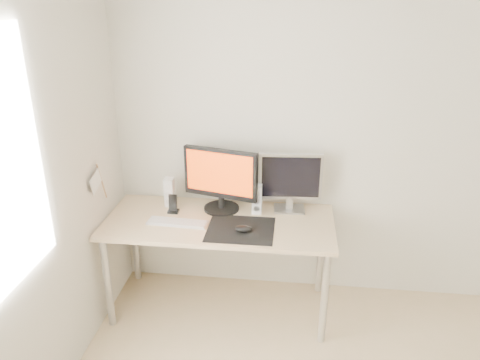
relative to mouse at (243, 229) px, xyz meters
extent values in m
plane|color=beige|center=(0.74, 0.52, 0.50)|extent=(3.50, 0.00, 3.50)
cube|color=black|center=(-0.02, 0.03, -0.02)|extent=(0.45, 0.40, 0.00)
ellipsoid|color=black|center=(0.00, 0.00, 0.00)|extent=(0.11, 0.07, 0.04)
cube|color=#D1B587|center=(-0.19, 0.15, -0.04)|extent=(1.60, 0.70, 0.03)
cylinder|color=silver|center=(-0.93, -0.14, -0.40)|extent=(0.05, 0.05, 0.70)
cylinder|color=silver|center=(0.55, -0.14, -0.40)|extent=(0.05, 0.05, 0.70)
cylinder|color=silver|center=(-0.93, 0.44, -0.40)|extent=(0.05, 0.05, 0.70)
cylinder|color=silver|center=(0.55, 0.44, -0.40)|extent=(0.05, 0.05, 0.70)
cylinder|color=black|center=(-0.20, 0.32, -0.02)|extent=(0.32, 0.32, 0.02)
cylinder|color=black|center=(-0.20, 0.32, 0.05)|extent=(0.05, 0.05, 0.12)
cube|color=black|center=(-0.20, 0.31, 0.26)|extent=(0.54, 0.18, 0.36)
cube|color=orange|center=(-0.20, 0.29, 0.27)|extent=(0.49, 0.13, 0.30)
cube|color=#B5B5B7|center=(0.30, 0.37, -0.02)|extent=(0.23, 0.18, 0.01)
cube|color=#A9A9AB|center=(0.30, 0.37, 0.04)|extent=(0.05, 0.04, 0.10)
cube|color=#AAA9AC|center=(0.30, 0.37, 0.24)|extent=(0.45, 0.07, 0.34)
cube|color=black|center=(0.30, 0.35, 0.24)|extent=(0.41, 0.03, 0.30)
cube|color=white|center=(-0.59, 0.34, 0.08)|extent=(0.07, 0.08, 0.22)
cylinder|color=silver|center=(-0.59, 0.30, 0.03)|extent=(0.04, 0.01, 0.04)
cylinder|color=silver|center=(-0.59, 0.30, 0.08)|extent=(0.04, 0.01, 0.04)
cylinder|color=silver|center=(-0.59, 0.30, 0.14)|extent=(0.04, 0.01, 0.04)
cube|color=silver|center=(0.07, 0.30, 0.08)|extent=(0.07, 0.08, 0.22)
cylinder|color=#A9A9AB|center=(0.07, 0.26, 0.03)|extent=(0.04, 0.01, 0.04)
cylinder|color=#AFAFB1|center=(0.07, 0.26, 0.08)|extent=(0.04, 0.01, 0.04)
cylinder|color=#ACACAE|center=(0.07, 0.26, 0.14)|extent=(0.04, 0.01, 0.04)
cube|color=silver|center=(-0.46, 0.07, -0.02)|extent=(0.43, 0.15, 0.01)
cube|color=silver|center=(-0.46, 0.07, -0.01)|extent=(0.41, 0.13, 0.01)
cube|color=black|center=(-0.53, 0.23, -0.02)|extent=(0.08, 0.07, 0.02)
cube|color=black|center=(-0.53, 0.23, 0.05)|extent=(0.06, 0.03, 0.12)
cylinder|color=#A57F54|center=(-0.98, 0.07, 0.27)|extent=(0.01, 0.10, 0.29)
cube|color=white|center=(-0.97, -0.02, 0.31)|extent=(0.00, 0.19, 0.15)
camera|label=1|loc=(0.30, -2.73, 1.48)|focal=35.00mm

